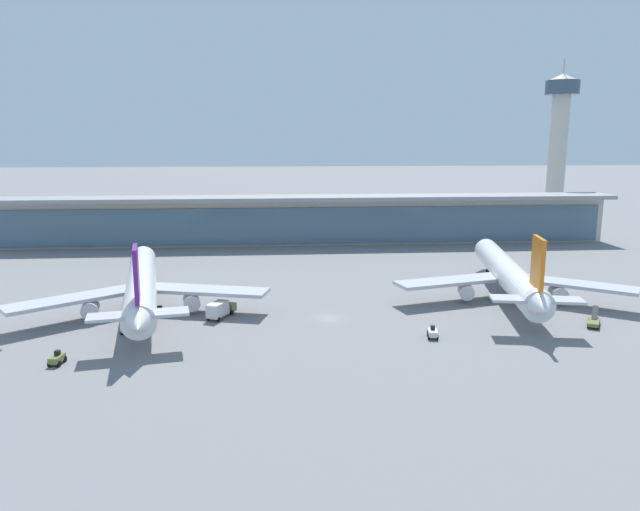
{
  "coord_description": "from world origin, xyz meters",
  "views": [
    {
      "loc": [
        -10.05,
        -105.39,
        32.82
      ],
      "look_at": [
        0.0,
        21.47,
        7.6
      ],
      "focal_mm": 33.37,
      "sensor_mm": 36.0,
      "label": 1
    }
  ],
  "objects_px": {
    "airliner_left_stand": "(141,285)",
    "service_truck_under_wing_olive": "(57,359)",
    "service_truck_on_taxiway_olive": "(220,309)",
    "service_truck_near_nose_olive": "(594,321)",
    "service_truck_mid_apron_white": "(433,333)",
    "service_truck_by_tail_grey": "(129,329)",
    "safety_cone_alpha": "(0,349)",
    "airliner_centre_stand": "(508,274)",
    "control_tower": "(559,137)"
  },
  "relations": [
    {
      "from": "airliner_left_stand",
      "to": "service_truck_under_wing_olive",
      "type": "xyz_separation_m",
      "value": [
        -6.79,
        -26.89,
        -4.33
      ]
    },
    {
      "from": "service_truck_on_taxiway_olive",
      "to": "service_truck_near_nose_olive",
      "type": "bearing_deg",
      "value": -8.63
    },
    {
      "from": "service_truck_near_nose_olive",
      "to": "service_truck_mid_apron_white",
      "type": "relative_size",
      "value": 2.09
    },
    {
      "from": "service_truck_near_nose_olive",
      "to": "service_truck_mid_apron_white",
      "type": "distance_m",
      "value": 30.55
    },
    {
      "from": "service_truck_near_nose_olive",
      "to": "service_truck_by_tail_grey",
      "type": "bearing_deg",
      "value": 178.47
    },
    {
      "from": "service_truck_on_taxiway_olive",
      "to": "safety_cone_alpha",
      "type": "xyz_separation_m",
      "value": [
        -33.04,
        -14.9,
        -1.37
      ]
    },
    {
      "from": "airliner_centre_stand",
      "to": "service_truck_near_nose_olive",
      "type": "xyz_separation_m",
      "value": [
        8.23,
        -19.18,
        -4.4
      ]
    },
    {
      "from": "service_truck_near_nose_olive",
      "to": "service_truck_under_wing_olive",
      "type": "bearing_deg",
      "value": -172.71
    },
    {
      "from": "service_truck_mid_apron_white",
      "to": "control_tower",
      "type": "xyz_separation_m",
      "value": [
        79.07,
        122.43,
        32.33
      ]
    },
    {
      "from": "airliner_centre_stand",
      "to": "service_truck_on_taxiway_olive",
      "type": "distance_m",
      "value": 59.24
    },
    {
      "from": "control_tower",
      "to": "airliner_centre_stand",
      "type": "bearing_deg",
      "value": -119.9
    },
    {
      "from": "safety_cone_alpha",
      "to": "airliner_left_stand",
      "type": "bearing_deg",
      "value": 48.74
    },
    {
      "from": "service_truck_by_tail_grey",
      "to": "safety_cone_alpha",
      "type": "relative_size",
      "value": 4.69
    },
    {
      "from": "service_truck_mid_apron_white",
      "to": "service_truck_by_tail_grey",
      "type": "height_order",
      "value": "same"
    },
    {
      "from": "service_truck_mid_apron_white",
      "to": "service_truck_by_tail_grey",
      "type": "bearing_deg",
      "value": 173.02
    },
    {
      "from": "service_truck_mid_apron_white",
      "to": "service_truck_under_wing_olive",
      "type": "bearing_deg",
      "value": -172.91
    },
    {
      "from": "airliner_centre_stand",
      "to": "service_truck_under_wing_olive",
      "type": "distance_m",
      "value": 86.15
    },
    {
      "from": "airliner_left_stand",
      "to": "airliner_centre_stand",
      "type": "bearing_deg",
      "value": 2.83
    },
    {
      "from": "airliner_left_stand",
      "to": "service_truck_by_tail_grey",
      "type": "xyz_separation_m",
      "value": [
        0.45,
        -13.36,
        -4.33
      ]
    },
    {
      "from": "service_truck_mid_apron_white",
      "to": "safety_cone_alpha",
      "type": "height_order",
      "value": "service_truck_mid_apron_white"
    },
    {
      "from": "airliner_centre_stand",
      "to": "safety_cone_alpha",
      "type": "bearing_deg",
      "value": -165.32
    },
    {
      "from": "service_truck_mid_apron_white",
      "to": "safety_cone_alpha",
      "type": "xyz_separation_m",
      "value": [
        -69.44,
        -0.69,
        -0.56
      ]
    },
    {
      "from": "service_truck_under_wing_olive",
      "to": "service_truck_on_taxiway_olive",
      "type": "height_order",
      "value": "service_truck_on_taxiway_olive"
    },
    {
      "from": "service_truck_near_nose_olive",
      "to": "safety_cone_alpha",
      "type": "bearing_deg",
      "value": -177.26
    },
    {
      "from": "service_truck_under_wing_olive",
      "to": "safety_cone_alpha",
      "type": "height_order",
      "value": "service_truck_under_wing_olive"
    },
    {
      "from": "airliner_centre_stand",
      "to": "service_truck_near_nose_olive",
      "type": "distance_m",
      "value": 21.33
    },
    {
      "from": "service_truck_near_nose_olive",
      "to": "safety_cone_alpha",
      "type": "distance_m",
      "value": 99.83
    },
    {
      "from": "service_truck_under_wing_olive",
      "to": "control_tower",
      "type": "distance_m",
      "value": 191.73
    },
    {
      "from": "service_truck_by_tail_grey",
      "to": "service_truck_on_taxiway_olive",
      "type": "bearing_deg",
      "value": 28.26
    },
    {
      "from": "airliner_centre_stand",
      "to": "safety_cone_alpha",
      "type": "xyz_separation_m",
      "value": [
        -91.48,
        -23.96,
        -4.89
      ]
    },
    {
      "from": "airliner_left_stand",
      "to": "service_truck_mid_apron_white",
      "type": "bearing_deg",
      "value": -20.82
    },
    {
      "from": "service_truck_near_nose_olive",
      "to": "service_truck_mid_apron_white",
      "type": "xyz_separation_m",
      "value": [
        -30.28,
        -4.09,
        0.07
      ]
    },
    {
      "from": "service_truck_under_wing_olive",
      "to": "service_truck_mid_apron_white",
      "type": "relative_size",
      "value": 0.96
    },
    {
      "from": "service_truck_on_taxiway_olive",
      "to": "safety_cone_alpha",
      "type": "height_order",
      "value": "service_truck_on_taxiway_olive"
    },
    {
      "from": "service_truck_by_tail_grey",
      "to": "service_truck_on_taxiway_olive",
      "type": "xyz_separation_m",
      "value": [
        14.77,
        7.94,
        0.82
      ]
    },
    {
      "from": "control_tower",
      "to": "safety_cone_alpha",
      "type": "height_order",
      "value": "control_tower"
    },
    {
      "from": "service_truck_by_tail_grey",
      "to": "service_truck_mid_apron_white",
      "type": "bearing_deg",
      "value": -6.98
    },
    {
      "from": "service_truck_under_wing_olive",
      "to": "service_truck_mid_apron_white",
      "type": "bearing_deg",
      "value": 7.09
    },
    {
      "from": "service_truck_on_taxiway_olive",
      "to": "safety_cone_alpha",
      "type": "relative_size",
      "value": 10.8
    },
    {
      "from": "service_truck_by_tail_grey",
      "to": "airliner_left_stand",
      "type": "bearing_deg",
      "value": 91.91
    },
    {
      "from": "airliner_left_stand",
      "to": "control_tower",
      "type": "xyz_separation_m",
      "value": [
        130.68,
        102.8,
        28.0
      ]
    },
    {
      "from": "service_truck_under_wing_olive",
      "to": "service_truck_mid_apron_white",
      "type": "height_order",
      "value": "same"
    },
    {
      "from": "airliner_left_stand",
      "to": "service_truck_mid_apron_white",
      "type": "relative_size",
      "value": 19.79
    },
    {
      "from": "airliner_centre_stand",
      "to": "service_truck_mid_apron_white",
      "type": "bearing_deg",
      "value": -133.45
    },
    {
      "from": "airliner_centre_stand",
      "to": "control_tower",
      "type": "xyz_separation_m",
      "value": [
        57.02,
        99.16,
        28.0
      ]
    },
    {
      "from": "service_truck_mid_apron_white",
      "to": "service_truck_by_tail_grey",
      "type": "distance_m",
      "value": 51.55
    },
    {
      "from": "safety_cone_alpha",
      "to": "service_truck_near_nose_olive",
      "type": "bearing_deg",
      "value": 2.74
    },
    {
      "from": "service_truck_under_wing_olive",
      "to": "control_tower",
      "type": "bearing_deg",
      "value": 43.33
    },
    {
      "from": "airliner_left_stand",
      "to": "service_truck_under_wing_olive",
      "type": "bearing_deg",
      "value": -104.17
    },
    {
      "from": "service_truck_near_nose_olive",
      "to": "service_truck_by_tail_grey",
      "type": "relative_size",
      "value": 1.98
    }
  ]
}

